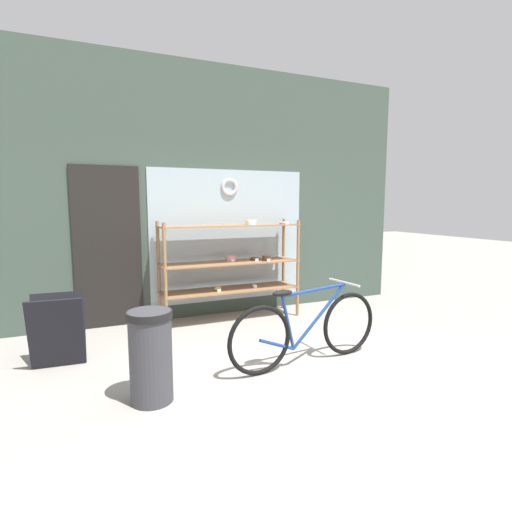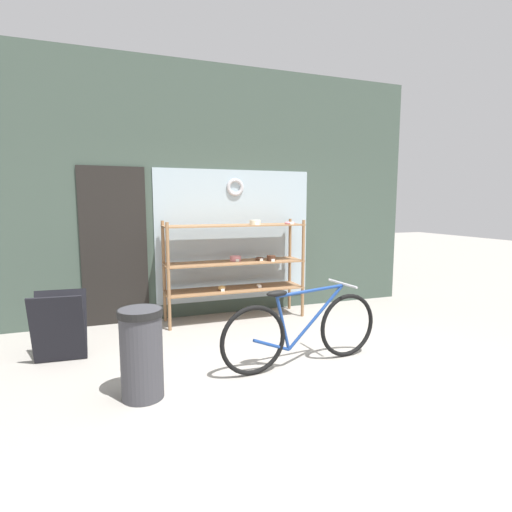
# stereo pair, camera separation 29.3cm
# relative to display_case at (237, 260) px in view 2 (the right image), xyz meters

# --- Properties ---
(ground_plane) EXTENTS (30.00, 30.00, 0.00)m
(ground_plane) POSITION_rel_display_case_xyz_m (-0.12, -2.18, -0.84)
(ground_plane) COLOR gray
(storefront_facade) EXTENTS (6.15, 0.13, 3.54)m
(storefront_facade) POSITION_rel_display_case_xyz_m (-0.15, 0.39, 0.89)
(storefront_facade) COLOR #3D4C42
(storefront_facade) RESTS_ON ground_plane
(display_case) EXTENTS (1.94, 0.49, 1.39)m
(display_case) POSITION_rel_display_case_xyz_m (0.00, 0.00, 0.00)
(display_case) COLOR #8E6642
(display_case) RESTS_ON ground_plane
(bicycle) EXTENTS (1.77, 0.46, 0.81)m
(bicycle) POSITION_rel_display_case_xyz_m (0.13, -1.80, -0.47)
(bicycle) COLOR black
(bicycle) RESTS_ON ground_plane
(sandwich_board) EXTENTS (0.52, 0.41, 0.71)m
(sandwich_board) POSITION_rel_display_case_xyz_m (-2.17, -0.85, -0.47)
(sandwich_board) COLOR black
(sandwich_board) RESTS_ON ground_plane
(trash_bin) EXTENTS (0.37, 0.37, 0.76)m
(trash_bin) POSITION_rel_display_case_xyz_m (-1.44, -1.95, -0.43)
(trash_bin) COLOR #38383D
(trash_bin) RESTS_ON ground_plane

